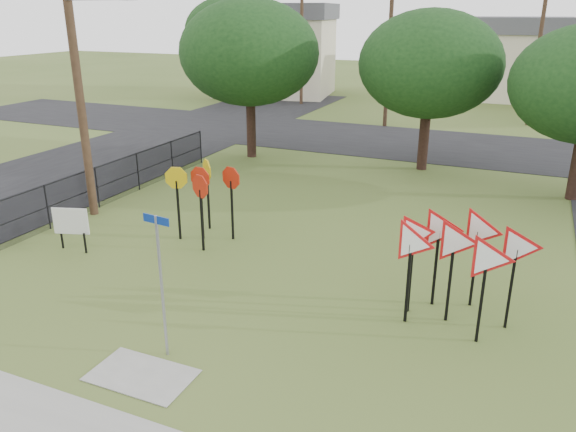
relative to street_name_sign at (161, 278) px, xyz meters
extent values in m
plane|color=#3E531F|center=(-0.04, 1.60, -1.74)|extent=(140.00, 140.00, 0.00)
cube|color=black|center=(-12.04, 11.60, -1.73)|extent=(8.00, 50.00, 0.02)
cube|color=black|center=(-0.04, 21.60, -1.73)|extent=(60.00, 8.00, 0.02)
cube|color=gray|center=(-0.04, -0.80, -1.73)|extent=(2.00, 1.20, 0.02)
cylinder|color=gray|center=(0.00, 0.00, -0.22)|extent=(0.06, 0.06, 3.05)
cube|color=navy|center=(0.00, 0.00, 1.22)|extent=(0.63, 0.09, 0.16)
cube|color=black|center=(-2.63, 5.65, -0.81)|extent=(0.06, 0.06, 1.88)
cube|color=black|center=(-1.79, 6.02, -0.81)|extent=(0.06, 0.06, 1.88)
cube|color=black|center=(-2.16, 4.90, -0.81)|extent=(0.06, 0.06, 1.88)
cube|color=black|center=(-3.29, 5.37, -0.81)|extent=(0.06, 0.06, 1.88)
cube|color=black|center=(-2.91, 6.49, -0.81)|extent=(0.06, 0.06, 1.88)
cube|color=black|center=(4.19, 3.28, -0.80)|extent=(0.06, 0.06, 1.90)
cube|color=black|center=(5.04, 3.70, -0.80)|extent=(0.06, 0.06, 1.90)
cube|color=black|center=(5.77, 3.07, -0.80)|extent=(0.06, 0.06, 1.90)
cube|color=black|center=(4.61, 4.34, -0.80)|extent=(0.06, 0.06, 1.90)
cube|color=black|center=(5.46, 4.65, -0.80)|extent=(0.06, 0.06, 1.90)
cube|color=black|center=(6.30, 3.91, -0.80)|extent=(0.06, 0.06, 1.90)
cube|color=black|center=(4.14, 3.76, -0.80)|extent=(0.06, 0.06, 1.90)
cube|color=black|center=(-6.08, 3.35, -1.44)|extent=(0.04, 0.04, 0.62)
cube|color=black|center=(-5.20, 3.35, -1.44)|extent=(0.04, 0.04, 0.62)
cube|color=silver|center=(-5.64, 3.35, -0.82)|extent=(1.02, 0.36, 0.79)
cylinder|color=#463020|center=(-7.34, 6.10, 3.26)|extent=(0.28, 0.28, 10.00)
cylinder|color=#463020|center=(-2.04, 25.60, 2.76)|extent=(0.24, 0.24, 9.00)
cylinder|color=#463020|center=(5.96, 29.60, 2.51)|extent=(0.24, 0.24, 8.50)
cylinder|color=#463020|center=(-10.04, 31.60, 2.76)|extent=(0.24, 0.24, 9.00)
cylinder|color=black|center=(-7.64, 4.40, -0.99)|extent=(0.05, 0.05, 1.50)
cylinder|color=black|center=(-7.64, 6.70, -0.99)|extent=(0.05, 0.05, 1.50)
cylinder|color=black|center=(-7.64, 9.00, -0.99)|extent=(0.05, 0.05, 1.50)
cylinder|color=black|center=(-7.64, 11.30, -0.99)|extent=(0.05, 0.05, 1.50)
cylinder|color=black|center=(-7.64, 13.60, -0.99)|extent=(0.05, 0.05, 1.50)
cube|color=black|center=(-7.64, 7.85, -0.28)|extent=(0.03, 11.50, 0.03)
cube|color=black|center=(-7.64, 7.85, -0.99)|extent=(0.03, 11.50, 0.03)
cube|color=black|center=(-7.64, 7.85, -0.99)|extent=(0.01, 11.50, 1.50)
cube|color=beige|center=(-14.04, 35.60, 1.26)|extent=(10.08, 8.46, 6.00)
cube|color=#4C4C52|center=(-14.04, 35.60, 4.86)|extent=(10.58, 8.88, 1.20)
cube|color=beige|center=(3.96, 41.60, 0.76)|extent=(8.00, 8.00, 5.00)
cube|color=#4C4C52|center=(3.96, 41.60, 3.86)|extent=(8.40, 8.40, 1.20)
cylinder|color=black|center=(-6.04, 15.60, -0.43)|extent=(0.44, 0.44, 2.62)
ellipsoid|color=black|center=(-6.04, 15.60, 3.12)|extent=(6.40, 6.40, 4.80)
cylinder|color=black|center=(1.96, 16.60, -0.52)|extent=(0.44, 0.44, 2.45)
ellipsoid|color=black|center=(1.96, 16.60, 2.81)|extent=(6.00, 6.00, 4.50)
cylinder|color=black|center=(7.96, 14.60, -0.61)|extent=(0.44, 0.44, 2.27)
cylinder|color=black|center=(-16.04, 31.60, -0.34)|extent=(0.44, 0.44, 2.80)
ellipsoid|color=black|center=(-16.04, 31.60, 3.44)|extent=(6.80, 6.80, 5.10)
camera|label=1|loc=(6.23, -8.04, 4.92)|focal=35.00mm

